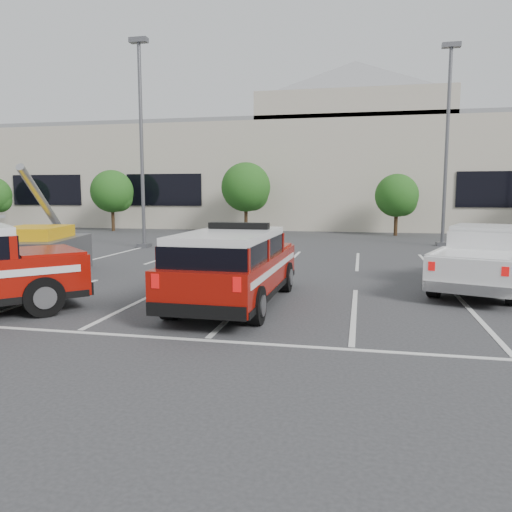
{
  "coord_description": "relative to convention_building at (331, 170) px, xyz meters",
  "views": [
    {
      "loc": [
        2.82,
        -11.56,
        2.76
      ],
      "look_at": [
        0.02,
        1.66,
        1.05
      ],
      "focal_mm": 35.0,
      "sensor_mm": 36.0,
      "label": 1
    }
  ],
  "objects": [
    {
      "name": "convention_building",
      "position": [
        0.0,
        0.0,
        0.0
      ],
      "size": [
        60.0,
        16.99,
        13.2
      ],
      "color": "beige",
      "rests_on": "ground"
    },
    {
      "name": "tree_mid_left",
      "position": [
        -5.09,
        -9.82,
        -1.68
      ],
      "size": [
        3.37,
        3.37,
        4.85
      ],
      "color": "#3F2B19",
      "rests_on": "ground"
    },
    {
      "name": "white_pickup",
      "position": [
        6.11,
        -28.11,
        -4.0
      ],
      "size": [
        3.86,
        6.24,
        1.81
      ],
      "rotation": [
        0.0,
        0.0,
        -0.33
      ],
      "color": "silver",
      "rests_on": "ground"
    },
    {
      "name": "utility_rig",
      "position": [
        -8.24,
        -28.66,
        -3.98
      ],
      "size": [
        3.82,
        4.8,
        3.69
      ],
      "rotation": [
        0.0,
        0.0,
        0.22
      ],
      "color": "#59595E",
      "rests_on": "ground"
    },
    {
      "name": "tree_left",
      "position": [
        -15.09,
        -9.82,
        -1.95
      ],
      "size": [
        3.07,
        3.07,
        4.42
      ],
      "color": "#3F2B19",
      "rests_on": "ground"
    },
    {
      "name": "ground",
      "position": [
        -0.18,
        -31.86,
        -4.72
      ],
      "size": [
        120.0,
        120.0,
        0.0
      ],
      "primitive_type": "plane",
      "color": "#2F2F32",
      "rests_on": "ground"
    },
    {
      "name": "fire_chief_suv",
      "position": [
        -0.42,
        -31.65,
        -3.89
      ],
      "size": [
        2.21,
        5.78,
        2.02
      ],
      "rotation": [
        0.0,
        0.0,
        -0.02
      ],
      "color": "maroon",
      "rests_on": "ground"
    },
    {
      "name": "stall_markings",
      "position": [
        -0.18,
        -27.36,
        -4.71
      ],
      "size": [
        23.0,
        15.0,
        0.01
      ],
      "primitive_type": "cube",
      "color": "silver",
      "rests_on": "ground"
    },
    {
      "name": "light_pole_left",
      "position": [
        -8.18,
        -19.86,
        0.47
      ],
      "size": [
        0.9,
        0.6,
        10.24
      ],
      "color": "#59595E",
      "rests_on": "ground"
    },
    {
      "name": "light_pole_mid",
      "position": [
        6.82,
        -15.86,
        0.47
      ],
      "size": [
        0.9,
        0.6,
        10.24
      ],
      "color": "#59595E",
      "rests_on": "ground"
    },
    {
      "name": "tree_mid_right",
      "position": [
        4.91,
        -9.82,
        -2.22
      ],
      "size": [
        2.77,
        2.77,
        3.99
      ],
      "color": "#3F2B19",
      "rests_on": "ground"
    }
  ]
}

